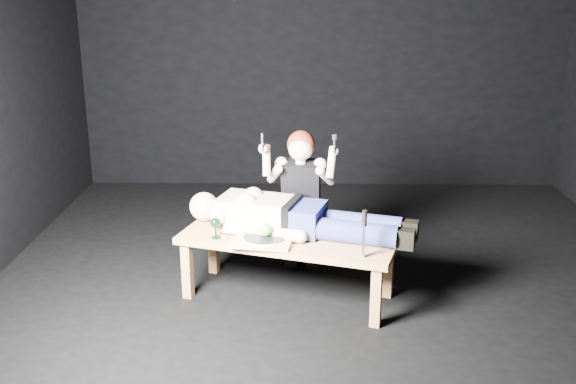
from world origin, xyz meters
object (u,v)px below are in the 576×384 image
(table, at_px, (288,267))
(serving_tray, at_px, (263,241))
(kneeling_woman, at_px, (302,198))
(carving_knife, at_px, (364,234))
(lying_man, at_px, (299,214))
(goblet, at_px, (216,228))

(table, xyz_separation_m, serving_tray, (-0.16, -0.12, 0.24))
(serving_tray, bearing_deg, table, 35.80)
(kneeling_woman, bearing_deg, serving_tray, -107.21)
(table, relative_size, serving_tray, 3.77)
(kneeling_woman, xyz_separation_m, carving_knife, (0.38, -0.83, 0.04))
(table, height_order, kneeling_woman, kneeling_woman)
(kneeling_woman, bearing_deg, table, -95.14)
(table, height_order, serving_tray, serving_tray)
(kneeling_woman, bearing_deg, lying_man, -87.02)
(lying_man, distance_m, carving_knife, 0.59)
(kneeling_woman, bearing_deg, goblet, -131.92)
(kneeling_woman, height_order, serving_tray, kneeling_woman)
(goblet, bearing_deg, table, 4.58)
(carving_knife, bearing_deg, serving_tray, 177.71)
(table, relative_size, carving_knife, 4.72)
(serving_tray, xyz_separation_m, carving_knife, (0.64, -0.23, 0.14))
(goblet, distance_m, carving_knife, 1.01)
(table, distance_m, goblet, 0.57)
(kneeling_woman, height_order, carving_knife, kneeling_woman)
(table, bearing_deg, serving_tray, -127.06)
(lying_man, relative_size, carving_knife, 4.75)
(lying_man, bearing_deg, goblet, -149.88)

